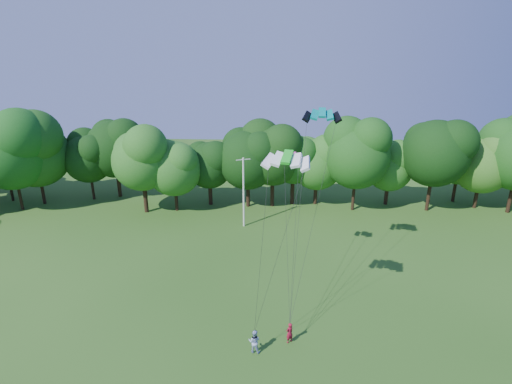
{
  "coord_description": "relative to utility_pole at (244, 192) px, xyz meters",
  "views": [
    {
      "loc": [
        0.47,
        -15.79,
        20.3
      ],
      "look_at": [
        -0.78,
        13.0,
        10.13
      ],
      "focal_mm": 28.0,
      "sensor_mm": 36.0,
      "label": 1
    }
  ],
  "objects": [
    {
      "name": "tree_back_center",
      "position": [
        3.43,
        6.98,
        3.45
      ],
      "size": [
        8.69,
        8.69,
        12.64
      ],
      "color": "#322313",
      "rests_on": "ground"
    },
    {
      "name": "tree_back_east",
      "position": [
        31.25,
        7.46,
        3.01
      ],
      "size": [
        8.2,
        8.2,
        11.93
      ],
      "color": "#392917",
      "rests_on": "ground"
    },
    {
      "name": "kite_flyer_right",
      "position": [
        2.32,
        -21.76,
        -3.53
      ],
      "size": [
        0.99,
        0.83,
        1.8
      ],
      "primitive_type": "imported",
      "rotation": [
        0.0,
        0.0,
        2.96
      ],
      "color": "#A0B0DE",
      "rests_on": "ground"
    },
    {
      "name": "tree_back_west",
      "position": [
        -30.51,
        4.13,
        5.35
      ],
      "size": [
        10.78,
        10.78,
        15.67
      ],
      "color": "#3A2417",
      "rests_on": "ground"
    },
    {
      "name": "kite_pink",
      "position": [
        5.08,
        -10.74,
        7.3
      ],
      "size": [
        2.11,
        1.33,
        0.41
      ],
      "rotation": [
        0.0,
        0.0,
        -0.21
      ],
      "color": "#EC41A9",
      "rests_on": "ground"
    },
    {
      "name": "kite_teal",
      "position": [
        7.46,
        -11.45,
        11.09
      ],
      "size": [
        3.14,
        1.62,
        0.72
      ],
      "rotation": [
        0.0,
        0.0,
        -0.1
      ],
      "color": "#048783",
      "rests_on": "ground"
    },
    {
      "name": "utility_pole",
      "position": [
        0.0,
        0.0,
        0.0
      ],
      "size": [
        1.63,
        0.73,
        8.65
      ],
      "rotation": [
        0.0,
        0.0,
        0.39
      ],
      "color": "silver",
      "rests_on": "ground"
    },
    {
      "name": "kite_green",
      "position": [
        4.37,
        -19.51,
        9.36
      ],
      "size": [
        3.28,
        2.07,
        0.73
      ],
      "rotation": [
        0.0,
        0.0,
        -0.26
      ],
      "color": "green",
      "rests_on": "ground"
    },
    {
      "name": "kite_flyer_left",
      "position": [
        4.85,
        -20.65,
        -3.61
      ],
      "size": [
        0.72,
        0.68,
        1.66
      ],
      "primitive_type": "imported",
      "rotation": [
        0.0,
        0.0,
        3.79
      ],
      "color": "maroon",
      "rests_on": "ground"
    }
  ]
}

